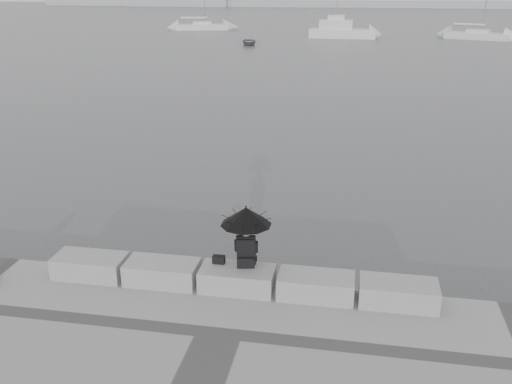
% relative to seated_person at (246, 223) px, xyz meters
% --- Properties ---
extents(ground, '(360.00, 360.00, 0.00)m').
position_rel_seated_person_xyz_m(ground, '(-0.16, 0.25, -1.99)').
color(ground, '#444648').
rests_on(ground, ground).
extents(stone_block_far_left, '(1.60, 0.80, 0.50)m').
position_rel_seated_person_xyz_m(stone_block_far_left, '(-3.56, -0.20, -1.24)').
color(stone_block_far_left, gray).
rests_on(stone_block_far_left, promenade).
extents(stone_block_left, '(1.60, 0.80, 0.50)m').
position_rel_seated_person_xyz_m(stone_block_left, '(-1.86, -0.20, -1.24)').
color(stone_block_left, gray).
rests_on(stone_block_left, promenade).
extents(stone_block_centre, '(1.60, 0.80, 0.50)m').
position_rel_seated_person_xyz_m(stone_block_centre, '(-0.16, -0.20, -1.24)').
color(stone_block_centre, gray).
rests_on(stone_block_centre, promenade).
extents(stone_block_right, '(1.60, 0.80, 0.50)m').
position_rel_seated_person_xyz_m(stone_block_right, '(1.54, -0.20, -1.24)').
color(stone_block_right, gray).
rests_on(stone_block_right, promenade).
extents(stone_block_far_right, '(1.60, 0.80, 0.50)m').
position_rel_seated_person_xyz_m(stone_block_far_right, '(3.24, -0.20, -1.24)').
color(stone_block_far_right, gray).
rests_on(stone_block_far_right, promenade).
extents(seated_person, '(1.10, 1.10, 1.39)m').
position_rel_seated_person_xyz_m(seated_person, '(0.00, 0.00, 0.00)').
color(seated_person, black).
rests_on(seated_person, stone_block_centre).
extents(bag, '(0.27, 0.15, 0.17)m').
position_rel_seated_person_xyz_m(bag, '(-0.61, -0.01, -0.90)').
color(bag, black).
rests_on(bag, stone_block_centre).
extents(distant_landmass, '(180.00, 8.00, 2.80)m').
position_rel_seated_person_xyz_m(distant_landmass, '(-8.30, 154.76, -1.09)').
color(distant_landmass, '#A7A9AC').
rests_on(distant_landmass, ground).
extents(sailboat_left, '(8.01, 4.58, 12.90)m').
position_rel_seated_person_xyz_m(sailboat_left, '(-21.12, 73.67, -1.46)').
color(sailboat_left, silver).
rests_on(sailboat_left, ground).
extents(sailboat_right, '(8.04, 5.18, 12.90)m').
position_rel_seated_person_xyz_m(sailboat_right, '(16.31, 65.62, -1.47)').
color(sailboat_right, silver).
rests_on(sailboat_right, ground).
extents(motor_cruiser, '(8.33, 2.99, 4.50)m').
position_rel_seated_person_xyz_m(motor_cruiser, '(-0.26, 64.51, -1.10)').
color(motor_cruiser, silver).
rests_on(motor_cruiser, ground).
extents(dinghy, '(3.80, 2.25, 0.60)m').
position_rel_seated_person_xyz_m(dinghy, '(-10.40, 54.54, -1.69)').
color(dinghy, gray).
rests_on(dinghy, ground).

